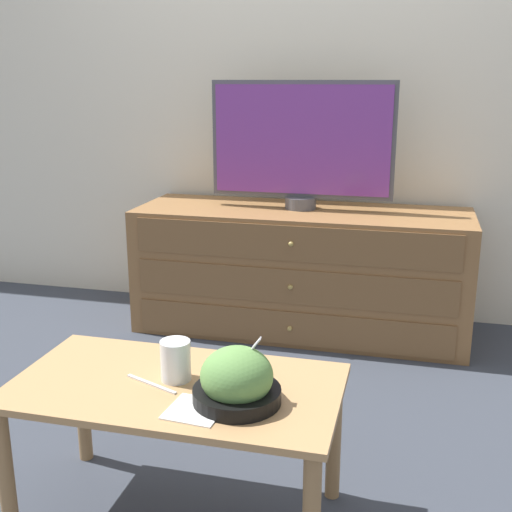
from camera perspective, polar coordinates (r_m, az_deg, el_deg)
ground_plane at (r=3.60m, az=4.06°, el=-4.56°), size 12.00×12.00×0.00m
wall_back at (r=3.41m, az=4.57°, el=16.59°), size 12.00×0.05×2.60m
dresser at (r=3.21m, az=4.03°, el=-1.28°), size 1.62×0.56×0.61m
tv at (r=3.13m, az=4.10°, el=9.98°), size 0.89×0.15×0.61m
coffee_table at (r=1.83m, az=-7.07°, el=-13.02°), size 0.90×0.49×0.43m
takeout_bowl at (r=1.67m, az=-1.72°, el=-11.07°), size 0.23×0.23×0.17m
drink_cup at (r=1.81m, az=-7.15°, el=-9.40°), size 0.08×0.08×0.11m
napkin at (r=1.66m, az=-5.40°, el=-13.47°), size 0.15×0.15×0.00m
knife at (r=1.80m, az=-9.29°, el=-11.16°), size 0.17×0.08×0.01m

